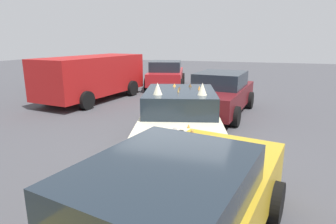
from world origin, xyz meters
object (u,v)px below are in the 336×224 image
Objects in this scene: parked_sedan_behind_right at (220,93)px; parked_sedan_near_right at (71,73)px; art_car_decorated at (180,120)px; parked_sedan_far_left at (176,210)px; parked_van_row_back_far at (93,75)px; parked_sedan_far_right at (166,74)px.

parked_sedan_behind_right is 1.12× the size of parked_sedan_near_right.
art_car_decorated is at bearing 52.62° from parked_sedan_near_right.
parked_sedan_behind_right is 7.43m from parked_sedan_far_left.
parked_sedan_near_right is at bearing -146.34° from art_car_decorated.
parked_sedan_far_left is at bearing 10.68° from parked_sedan_behind_right.
parked_sedan_behind_right is (-0.79, -5.69, -0.35)m from parked_van_row_back_far.
art_car_decorated reaches higher than parked_sedan_far_left.
art_car_decorated is at bearing -173.15° from parked_sedan_far_right.
parked_van_row_back_far is 1.37× the size of parked_sedan_near_right.
parked_sedan_far_left is (-8.20, -6.21, -0.39)m from parked_van_row_back_far.
parked_van_row_back_far is at bearing 141.39° from parked_sedan_far_right.
parked_sedan_near_right is 14.87m from parked_sedan_far_left.
art_car_decorated is 6.94m from parked_van_row_back_far.
parked_sedan_near_right reaches higher than parked_sedan_behind_right.
parked_sedan_behind_right is 9.92m from parked_sedan_near_right.
parked_van_row_back_far reaches higher than parked_sedan_behind_right.
parked_van_row_back_far is 1.20× the size of parked_sedan_far_left.
parked_van_row_back_far is 4.71m from parked_sedan_far_right.
parked_van_row_back_far is at bearing 51.72° from parked_sedan_near_right.
parked_van_row_back_far is 10.29m from parked_sedan_far_left.
parked_sedan_behind_right is (3.75, -0.45, 0.02)m from art_car_decorated.
parked_sedan_far_right is 0.96× the size of parked_sedan_far_left.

